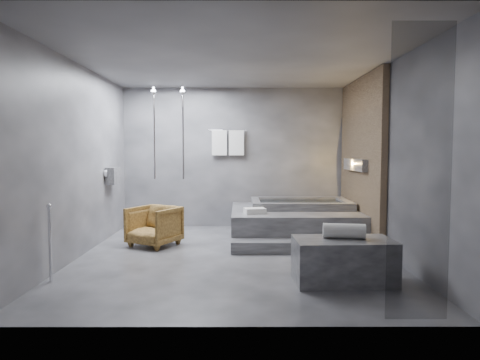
{
  "coord_description": "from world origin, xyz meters",
  "views": [
    {
      "loc": [
        0.08,
        -6.16,
        1.55
      ],
      "look_at": [
        0.09,
        0.3,
        1.1
      ],
      "focal_mm": 32.0,
      "sensor_mm": 36.0,
      "label": 1
    }
  ],
  "objects": [
    {
      "name": "room",
      "position": [
        0.4,
        0.24,
        1.73
      ],
      "size": [
        5.0,
        5.04,
        2.82
      ],
      "color": "#323235",
      "rests_on": "ground"
    },
    {
      "name": "tub_deck",
      "position": [
        1.05,
        1.45,
        0.25
      ],
      "size": [
        2.2,
        2.0,
        0.5
      ],
      "primitive_type": "cube",
      "color": "#38383A",
      "rests_on": "ground"
    },
    {
      "name": "tub_step",
      "position": [
        1.05,
        0.27,
        0.09
      ],
      "size": [
        2.2,
        0.36,
        0.18
      ],
      "primitive_type": "cube",
      "color": "#38383A",
      "rests_on": "ground"
    },
    {
      "name": "concrete_bench",
      "position": [
        1.3,
        -1.23,
        0.26
      ],
      "size": [
        1.16,
        0.67,
        0.51
      ],
      "primitive_type": "cube",
      "rotation": [
        0.0,
        0.0,
        0.04
      ],
      "color": "#343537",
      "rests_on": "ground"
    },
    {
      "name": "driftwood_chair",
      "position": [
        -1.31,
        0.71,
        0.32
      ],
      "size": [
        0.95,
        0.96,
        0.65
      ],
      "primitive_type": "imported",
      "rotation": [
        0.0,
        0.0,
        -0.5
      ],
      "color": "#493012",
      "rests_on": "ground"
    },
    {
      "name": "rolled_towel",
      "position": [
        1.31,
        -1.18,
        0.6
      ],
      "size": [
        0.51,
        0.25,
        0.18
      ],
      "primitive_type": "cylinder",
      "rotation": [
        0.0,
        1.57,
        -0.15
      ],
      "color": "silver",
      "rests_on": "concrete_bench"
    },
    {
      "name": "deck_towel",
      "position": [
        0.34,
        0.9,
        0.54
      ],
      "size": [
        0.38,
        0.31,
        0.09
      ],
      "primitive_type": "cube",
      "rotation": [
        0.0,
        0.0,
        0.22
      ],
      "color": "silver",
      "rests_on": "tub_deck"
    }
  ]
}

